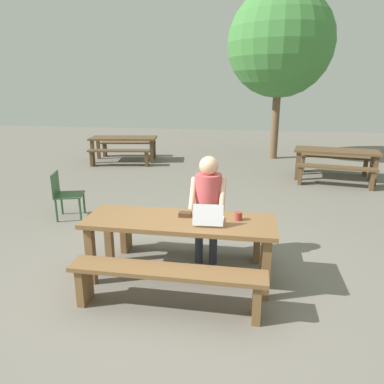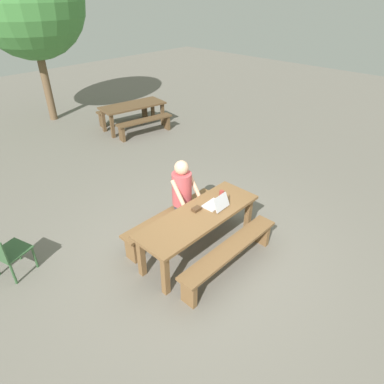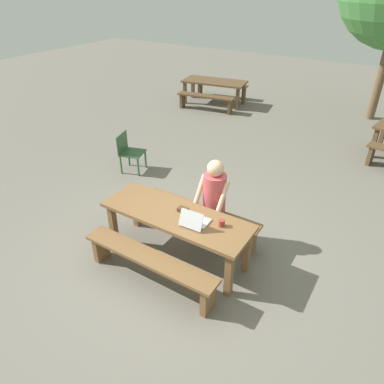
# 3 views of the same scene
# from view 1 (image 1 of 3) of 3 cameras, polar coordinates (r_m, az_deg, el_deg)

# --- Properties ---
(ground_plane) EXTENTS (30.00, 30.00, 0.00)m
(ground_plane) POSITION_cam_1_polar(r_m,az_deg,el_deg) (4.33, -1.90, -13.47)
(ground_plane) COLOR slate
(picnic_table_front) EXTENTS (2.12, 0.72, 0.73)m
(picnic_table_front) POSITION_cam_1_polar(r_m,az_deg,el_deg) (4.06, -1.99, -5.77)
(picnic_table_front) COLOR brown
(picnic_table_front) RESTS_ON ground
(bench_near) EXTENTS (1.95, 0.30, 0.45)m
(bench_near) POSITION_cam_1_polar(r_m,az_deg,el_deg) (3.63, -3.99, -13.54)
(bench_near) COLOR brown
(bench_near) RESTS_ON ground
(bench_far) EXTENTS (1.95, 0.30, 0.45)m
(bench_far) POSITION_cam_1_polar(r_m,az_deg,el_deg) (4.73, -0.41, -6.11)
(bench_far) COLOR brown
(bench_far) RESTS_ON ground
(laptop) EXTENTS (0.34, 0.34, 0.23)m
(laptop) POSITION_cam_1_polar(r_m,az_deg,el_deg) (3.89, 2.64, -4.15)
(laptop) COLOR silver
(laptop) RESTS_ON picnic_table_front
(small_pouch) EXTENTS (0.14, 0.10, 0.05)m
(small_pouch) POSITION_cam_1_polar(r_m,az_deg,el_deg) (4.09, -1.08, -3.55)
(small_pouch) COLOR #4C331E
(small_pouch) RESTS_ON picnic_table_front
(coffee_mug) EXTENTS (0.08, 0.08, 0.09)m
(coffee_mug) POSITION_cam_1_polar(r_m,az_deg,el_deg) (4.02, 7.37, -3.80)
(coffee_mug) COLOR #99332D
(coffee_mug) RESTS_ON picnic_table_front
(person_seated) EXTENTS (0.44, 0.42, 1.34)m
(person_seated) POSITION_cam_1_polar(r_m,az_deg,el_deg) (4.51, 2.56, -1.20)
(person_seated) COLOR #333847
(person_seated) RESTS_ON ground
(plastic_chair) EXTENTS (0.55, 0.55, 0.79)m
(plastic_chair) POSITION_cam_1_polar(r_m,az_deg,el_deg) (6.40, -19.48, -0.23)
(plastic_chair) COLOR #335933
(plastic_chair) RESTS_ON ground
(picnic_table_mid) EXTENTS (2.03, 1.14, 0.71)m
(picnic_table_mid) POSITION_cam_1_polar(r_m,az_deg,el_deg) (10.96, -10.74, 8.00)
(picnic_table_mid) COLOR brown
(picnic_table_mid) RESTS_ON ground
(bench_mid_south) EXTENTS (1.75, 0.57, 0.46)m
(bench_mid_south) POSITION_cam_1_polar(r_m,az_deg,el_deg) (10.30, -11.43, 5.93)
(bench_mid_south) COLOR brown
(bench_mid_south) RESTS_ON ground
(bench_mid_north) EXTENTS (1.75, 0.57, 0.46)m
(bench_mid_north) POSITION_cam_1_polar(r_m,az_deg,el_deg) (11.71, -10.00, 7.23)
(bench_mid_north) COLOR brown
(bench_mid_north) RESTS_ON ground
(picnic_table_rear) EXTENTS (1.97, 1.08, 0.72)m
(picnic_table_rear) POSITION_cam_1_polar(r_m,az_deg,el_deg) (9.17, 21.81, 5.54)
(picnic_table_rear) COLOR brown
(picnic_table_rear) RESTS_ON ground
(bench_rear_south) EXTENTS (1.71, 0.57, 0.46)m
(bench_rear_south) POSITION_cam_1_polar(r_m,az_deg,el_deg) (8.56, 21.76, 3.00)
(bench_rear_south) COLOR brown
(bench_rear_south) RESTS_ON ground
(bench_rear_north) EXTENTS (1.71, 0.57, 0.46)m
(bench_rear_north) POSITION_cam_1_polar(r_m,az_deg,el_deg) (9.87, 21.52, 4.67)
(bench_rear_north) COLOR brown
(bench_rear_north) RESTS_ON ground
(tree_left) EXTENTS (3.04, 3.04, 4.85)m
(tree_left) POSITION_cam_1_polar(r_m,az_deg,el_deg) (11.44, 13.78, 21.82)
(tree_left) COLOR brown
(tree_left) RESTS_ON ground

